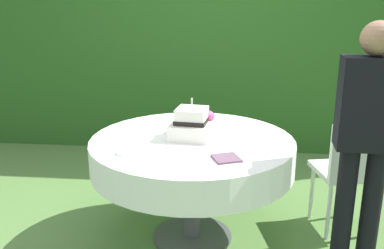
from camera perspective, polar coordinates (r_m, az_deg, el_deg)
name	(u,v)px	position (r m, az deg, el deg)	size (l,w,h in m)	color
ground_plane	(192,237)	(3.28, 0.03, -14.87)	(20.00, 20.00, 0.00)	#547A3D
foliage_hedge	(211,19)	(4.93, 2.56, 13.97)	(5.70, 0.48, 2.97)	#28561E
cake_table	(192,154)	(2.99, 0.03, -4.02)	(1.42, 1.42, 0.77)	#4C4C51
wedding_cake	(192,125)	(2.95, 0.05, 0.00)	(0.32, 0.32, 0.28)	white
serving_plate_near	(210,117)	(3.47, 2.40, 1.03)	(0.12, 0.12, 0.01)	white
serving_plate_far	(124,153)	(2.71, -9.07, -3.77)	(0.11, 0.11, 0.01)	white
napkin_stack	(226,158)	(2.59, 4.64, -4.55)	(0.15, 0.15, 0.01)	#6B4C60
garden_chair	(349,166)	(3.31, 20.37, -5.28)	(0.48, 0.48, 0.89)	white
standing_person	(366,136)	(2.73, 22.41, -1.40)	(0.37, 0.22, 1.60)	black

